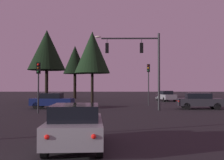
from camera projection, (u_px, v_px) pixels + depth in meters
ground_plane at (103, 106)px, 30.00m from camera, size 168.00×168.00×0.00m
traffic_signal_mast_arm at (141, 57)px, 24.73m from camera, size 5.87×0.37×6.95m
traffic_light_corner_left at (38, 77)px, 21.97m from camera, size 0.32×0.36×4.07m
traffic_light_corner_right at (148, 76)px, 30.75m from camera, size 0.36×0.38×4.66m
car_nearside_lane at (76, 125)px, 9.53m from camera, size 2.12×4.26×1.52m
car_crossing_left at (200, 101)px, 26.08m from camera, size 4.34×2.24×1.52m
car_crossing_right at (52, 100)px, 26.56m from camera, size 4.20×2.04×1.52m
car_far_lane at (166, 96)px, 40.05m from camera, size 2.42×4.72×1.52m
tree_behind_sign at (47, 50)px, 37.31m from camera, size 5.09×5.09×9.86m
tree_left_far at (75, 60)px, 48.91m from camera, size 4.14×4.14×9.43m
tree_center_horizon at (92, 52)px, 30.46m from camera, size 3.94×3.94×8.29m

